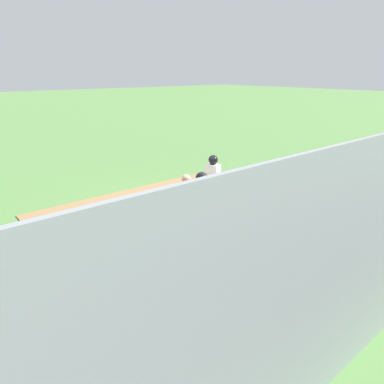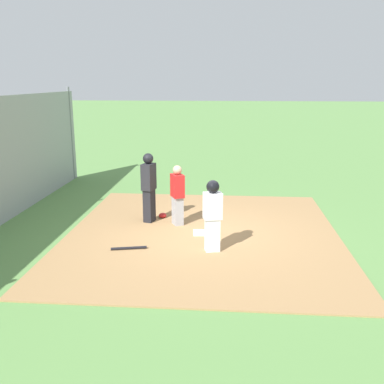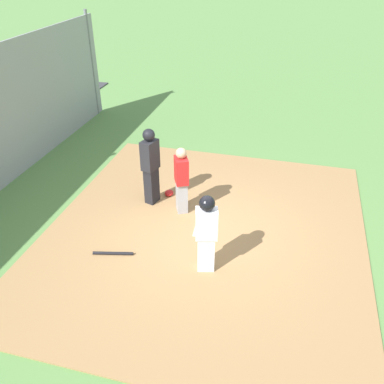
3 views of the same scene
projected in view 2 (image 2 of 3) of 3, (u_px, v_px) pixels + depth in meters
ground_plane at (203, 234)px, 10.55m from camera, size 140.00×140.00×0.00m
dirt_infield at (203, 234)px, 10.54m from camera, size 7.20×6.40×0.03m
home_plate at (203, 233)px, 10.54m from camera, size 0.48×0.48×0.02m
catcher at (177, 195)px, 11.00m from camera, size 0.45×0.40×1.52m
umpire at (149, 186)px, 11.20m from camera, size 0.44×0.36×1.78m
runner at (213, 212)px, 9.25m from camera, size 0.35×0.43×1.55m
baseball_bat at (129, 248)px, 9.52m from camera, size 0.23×0.76×0.06m
catcher_mask at (163, 215)px, 11.73m from camera, size 0.24×0.20×0.12m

